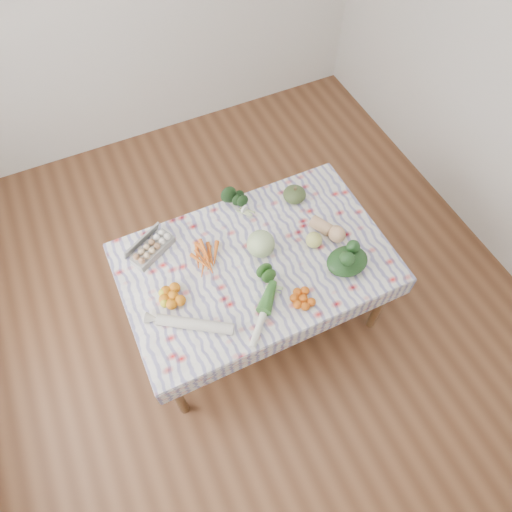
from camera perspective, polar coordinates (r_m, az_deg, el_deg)
ground at (r=3.50m, az=-0.00°, el=-7.20°), size 4.50×4.50×0.00m
dining_table at (r=2.90m, az=-0.00°, el=-1.50°), size 1.60×1.00×0.75m
tablecloth at (r=2.84m, az=-0.00°, el=-0.69°), size 1.66×1.06×0.01m
egg_carton at (r=2.91m, az=-12.78°, el=0.85°), size 0.31×0.24×0.08m
carrot_bunch at (r=2.84m, az=-5.92°, el=-0.11°), size 0.26×0.24×0.04m
kale_bunch at (r=3.02m, az=-2.15°, el=6.69°), size 0.20×0.19×0.13m
kabocha_squash at (r=3.09m, az=4.84°, el=7.68°), size 0.18×0.18×0.10m
cabbage at (r=2.80m, az=0.60°, el=1.52°), size 0.18×0.18×0.17m
butternut_squash at (r=2.94m, az=9.05°, el=3.41°), size 0.21×0.26×0.11m
orange_cluster at (r=2.72m, az=-10.33°, el=-4.90°), size 0.21×0.21×0.07m
broccoli at (r=2.70m, az=1.25°, el=-3.24°), size 0.19×0.19×0.10m
mandarin_cluster at (r=2.69m, az=5.92°, el=-5.25°), size 0.18×0.18×0.05m
grapefruit at (r=2.88m, az=7.26°, el=2.00°), size 0.13×0.13×0.10m
spinach_bag at (r=2.82m, az=11.32°, el=-0.64°), size 0.31×0.27×0.12m
daikon at (r=2.62m, az=-7.61°, el=-8.46°), size 0.42×0.31×0.07m
leek at (r=2.63m, az=0.85°, el=-7.40°), size 0.31×0.33×0.04m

